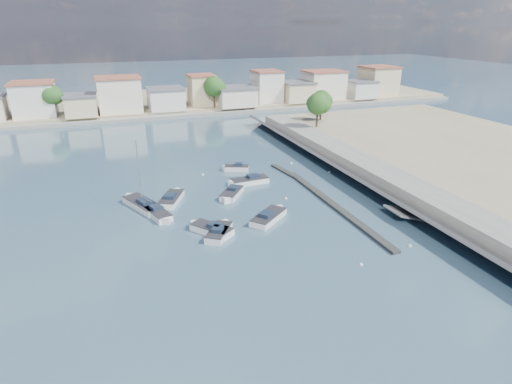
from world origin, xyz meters
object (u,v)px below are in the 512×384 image
motorboat_b (220,232)px  motorboat_e (172,198)px  sailboat (141,204)px  motorboat_d (231,194)px  motorboat_a (210,229)px  motorboat_f (235,168)px  motorboat_c (248,181)px  motorboat_g (159,214)px  motorboat_h (270,217)px

motorboat_b → motorboat_e: bearing=106.3°
motorboat_b → sailboat: bearing=124.0°
motorboat_d → motorboat_e: same height
motorboat_a → motorboat_f: bearing=65.3°
motorboat_c → motorboat_g: (-13.84, -7.32, 0.00)m
motorboat_a → motorboat_e: same height
motorboat_b → motorboat_c: bearing=60.3°
motorboat_e → motorboat_h: 13.88m
motorboat_f → sailboat: sailboat is taller
motorboat_h → sailboat: bearing=147.1°
motorboat_a → motorboat_b: (0.84, -1.00, -0.00)m
motorboat_b → motorboat_h: (6.67, 1.83, 0.00)m
motorboat_g → sailboat: (-1.62, 3.99, 0.03)m
motorboat_a → motorboat_g: size_ratio=0.94×
motorboat_d → motorboat_g: 10.62m
motorboat_c → motorboat_g: size_ratio=1.15×
motorboat_d → motorboat_f: (3.80, 10.42, 0.00)m
motorboat_b → motorboat_c: (8.12, 14.24, 0.00)m
motorboat_h → sailboat: sailboat is taller
motorboat_e → motorboat_g: bearing=-117.7°
motorboat_e → motorboat_h: (10.02, -9.61, 0.00)m
motorboat_d → motorboat_h: bearing=-74.7°
motorboat_c → motorboat_f: size_ratio=1.46×
motorboat_d → motorboat_e: bearing=170.7°
motorboat_g → sailboat: sailboat is taller
motorboat_b → motorboat_g: size_ratio=0.89×
motorboat_e → sailboat: bearing=-172.4°
motorboat_d → motorboat_f: size_ratio=1.16×
motorboat_e → motorboat_c: bearing=13.7°
motorboat_f → motorboat_g: (-13.91, -13.67, 0.00)m
motorboat_e → motorboat_b: bearing=-73.7°
motorboat_a → motorboat_f: 21.57m
sailboat → motorboat_e: bearing=7.6°
motorboat_a → sailboat: (-6.50, 9.90, 0.03)m
motorboat_a → motorboat_h: (7.52, 0.83, -0.00)m
motorboat_b → motorboat_d: size_ratio=0.98×
motorboat_e → motorboat_f: same height
motorboat_a → motorboat_f: same height
motorboat_g → sailboat: size_ratio=0.60×
motorboat_d → sailboat: 11.76m
motorboat_f → motorboat_b: bearing=-111.7°
motorboat_b → sailboat: (-7.35, 10.91, 0.03)m
motorboat_h → motorboat_d: bearing=105.3°
motorboat_g → motorboat_b: bearing=-50.4°
motorboat_f → motorboat_a: bearing=-114.7°
motorboat_g → motorboat_h: (12.40, -5.08, -0.00)m
motorboat_d → motorboat_e: size_ratio=0.85×
motorboat_h → sailboat: (-14.02, 9.07, 0.03)m
motorboat_f → motorboat_h: bearing=-94.6°
motorboat_a → motorboat_e: bearing=103.5°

